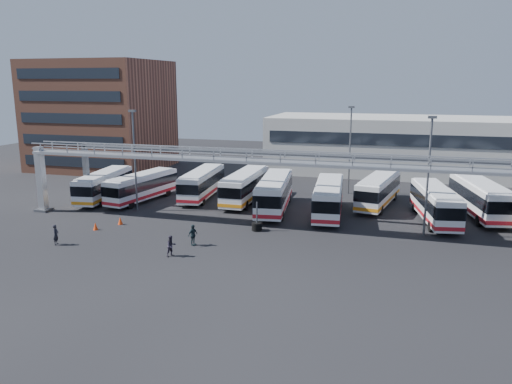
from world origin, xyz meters
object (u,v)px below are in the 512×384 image
(bus_8, at_px, (480,197))
(cone_right, at_px, (120,221))
(bus_0, at_px, (104,184))
(pedestrian_d, at_px, (193,235))
(bus_7, at_px, (435,203))
(bus_2, at_px, (202,183))
(pedestrian_a, at_px, (56,235))
(bus_1, at_px, (142,186))
(cone_left, at_px, (95,226))
(light_pole_left, at_px, (135,155))
(bus_5, at_px, (329,197))
(light_pole_mid, at_px, (428,170))
(light_pole_back, at_px, (350,145))
(bus_4, at_px, (274,192))
(bus_6, at_px, (378,190))
(tire_stack, at_px, (257,226))
(bus_3, at_px, (245,185))
(pedestrian_b, at_px, (171,246))

(bus_8, relative_size, cone_right, 16.60)
(bus_0, distance_m, pedestrian_d, 19.91)
(bus_7, xyz_separation_m, pedestrian_d, (-19.05, -12.92, -0.95))
(bus_2, height_order, pedestrian_a, bus_2)
(bus_1, distance_m, cone_left, 11.17)
(light_pole_left, relative_size, bus_5, 0.91)
(light_pole_mid, height_order, pedestrian_d, light_pole_mid)
(bus_0, bearing_deg, light_pole_left, -35.72)
(light_pole_back, height_order, pedestrian_a, light_pole_back)
(bus_5, relative_size, pedestrian_d, 6.48)
(bus_1, bearing_deg, bus_4, 9.75)
(bus_6, height_order, bus_7, bus_7)
(cone_right, xyz_separation_m, tire_stack, (12.69, 1.67, 0.09))
(bus_5, bearing_deg, bus_1, 173.92)
(pedestrian_a, xyz_separation_m, pedestrian_d, (10.70, 2.97, 0.02))
(bus_2, distance_m, pedestrian_a, 19.48)
(light_pole_left, relative_size, bus_7, 0.92)
(pedestrian_a, bearing_deg, bus_1, -12.77)
(bus_2, distance_m, bus_3, 5.24)
(bus_6, bearing_deg, light_pole_mid, -55.95)
(light_pole_mid, height_order, bus_2, light_pole_mid)
(bus_3, xyz_separation_m, pedestrian_d, (0.46, -15.42, -0.97))
(tire_stack, bearing_deg, bus_3, 112.95)
(bus_5, xyz_separation_m, bus_7, (9.93, 0.60, -0.03))
(bus_2, xyz_separation_m, tire_stack, (9.49, -10.47, -1.33))
(bus_0, height_order, bus_7, bus_7)
(light_pole_left, distance_m, bus_8, 34.36)
(light_pole_back, bearing_deg, cone_right, -134.51)
(light_pole_left, distance_m, pedestrian_b, 15.85)
(bus_8, height_order, pedestrian_d, bus_8)
(bus_5, distance_m, cone_left, 22.07)
(pedestrian_a, height_order, tire_stack, tire_stack)
(bus_4, relative_size, bus_8, 1.00)
(tire_stack, bearing_deg, bus_8, 29.08)
(light_pole_mid, distance_m, bus_3, 20.29)
(light_pole_mid, distance_m, bus_6, 11.32)
(bus_0, xyz_separation_m, pedestrian_d, (15.86, -12.00, -0.87))
(bus_1, bearing_deg, bus_7, 10.24)
(bus_2, xyz_separation_m, bus_5, (14.80, -3.51, 0.07))
(pedestrian_b, distance_m, cone_left, 10.47)
(bus_2, height_order, bus_6, bus_6)
(light_pole_back, distance_m, bus_6, 7.56)
(bus_6, xyz_separation_m, pedestrian_b, (-14.18, -20.39, -0.99))
(pedestrian_d, bearing_deg, bus_7, -35.57)
(bus_8, xyz_separation_m, pedestrian_b, (-23.86, -19.06, -1.12))
(light_pole_left, distance_m, light_pole_back, 24.41)
(cone_right, bearing_deg, bus_7, 18.28)
(bus_3, xyz_separation_m, bus_4, (4.02, -2.84, 0.10))
(light_pole_back, xyz_separation_m, tire_stack, (-6.16, -17.50, -5.29))
(pedestrian_d, bearing_deg, light_pole_mid, -46.08)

